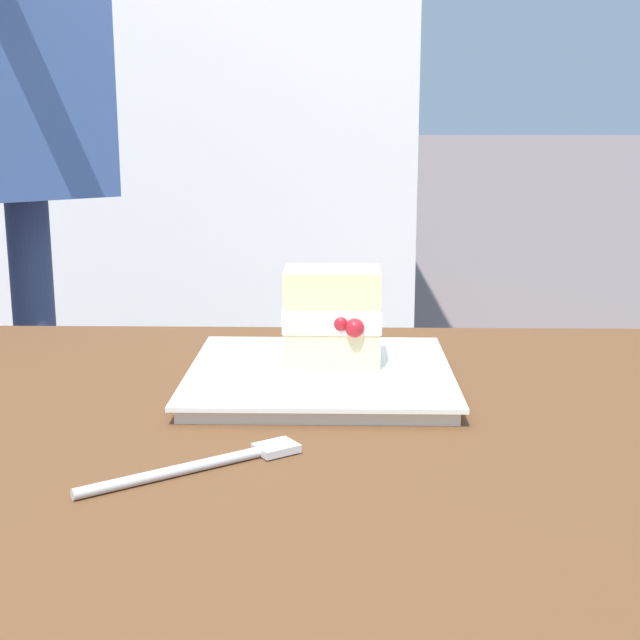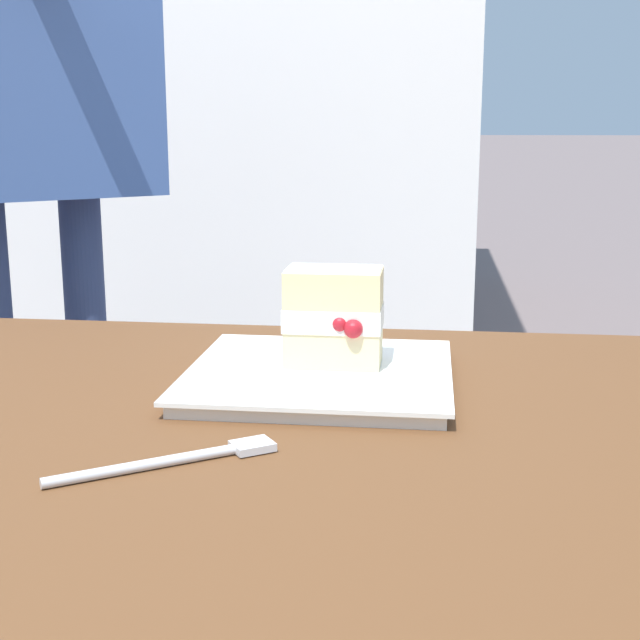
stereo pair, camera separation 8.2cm
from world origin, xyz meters
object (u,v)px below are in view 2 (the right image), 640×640
patio_table (128,541)px  cake_slice (334,317)px  dessert_plate (320,376)px  dessert_fork (179,459)px  diner_person (21,41)px

patio_table → cake_slice: (0.15, 0.18, 0.15)m
patio_table → cake_slice: bearing=51.3°
dessert_plate → cake_slice: bearing=56.8°
dessert_fork → cake_slice: bearing=69.2°
patio_table → cake_slice: cake_slice is taller
patio_table → dessert_plate: dessert_plate is taller
cake_slice → diner_person: diner_person is taller
dessert_plate → diner_person: diner_person is taller
dessert_plate → dessert_fork: size_ratio=1.65×
dessert_fork → diner_person: bearing=120.0°
patio_table → dessert_plate: bearing=50.8°
dessert_plate → diner_person: bearing=130.9°
dessert_plate → cake_slice: cake_slice is taller
dessert_fork → dessert_plate: bearing=70.3°
cake_slice → dessert_fork: size_ratio=0.62×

